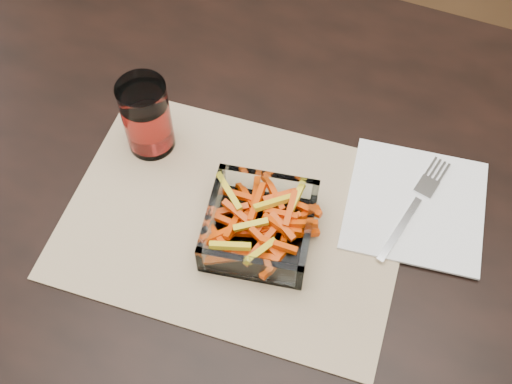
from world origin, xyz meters
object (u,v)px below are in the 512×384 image
(tumbler, at_px, (147,119))
(fork, at_px, (415,205))
(glass_bowl, at_px, (260,227))
(dining_table, at_px, (266,224))

(tumbler, distance_m, fork, 0.39)
(glass_bowl, relative_size, fork, 0.83)
(fork, bearing_deg, dining_table, -152.98)
(tumbler, xyz_separation_m, fork, (0.38, 0.04, -0.05))
(dining_table, bearing_deg, fork, 14.97)
(glass_bowl, bearing_deg, dining_table, 103.08)
(dining_table, xyz_separation_m, glass_bowl, (0.02, -0.07, 0.11))
(dining_table, height_order, fork, fork)
(glass_bowl, distance_m, tumbler, 0.22)
(dining_table, relative_size, tumbler, 13.44)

